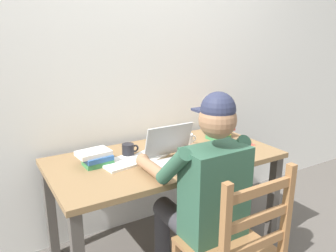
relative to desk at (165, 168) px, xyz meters
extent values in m
plane|color=#56514C|center=(0.00, 0.00, -0.63)|extent=(8.00, 8.00, 0.00)
cube|color=silver|center=(0.00, 0.46, 0.67)|extent=(6.00, 0.04, 2.60)
cube|color=olive|center=(0.00, 0.00, 0.07)|extent=(1.51, 0.76, 0.03)
cube|color=#4C4742|center=(0.71, -0.33, -0.29)|extent=(0.06, 0.06, 0.69)
cube|color=#4C4742|center=(-0.71, 0.33, -0.29)|extent=(0.06, 0.06, 0.69)
cube|color=#4C4742|center=(0.71, 0.33, -0.29)|extent=(0.06, 0.06, 0.69)
cube|color=#2D5642|center=(-0.03, -0.56, 0.08)|extent=(0.34, 0.20, 0.50)
sphere|color=#936B4C|center=(-0.03, -0.56, 0.47)|extent=(0.19, 0.19, 0.19)
sphere|color=#282D47|center=(-0.03, -0.56, 0.52)|extent=(0.17, 0.17, 0.17)
cube|color=#282D47|center=(-0.03, -0.48, 0.50)|extent=(0.13, 0.10, 0.01)
cylinder|color=#38383D|center=(-0.12, -0.36, -0.17)|extent=(0.13, 0.40, 0.13)
cylinder|color=#38383D|center=(0.06, -0.36, -0.17)|extent=(0.13, 0.40, 0.13)
cylinder|color=#38383D|center=(-0.12, -0.16, -0.40)|extent=(0.10, 0.10, 0.46)
cylinder|color=#38383D|center=(0.06, -0.16, -0.40)|extent=(0.10, 0.10, 0.46)
cylinder|color=#2D5642|center=(-0.23, -0.47, 0.23)|extent=(0.10, 0.25, 0.25)
cylinder|color=#936B4C|center=(-0.23, -0.24, 0.14)|extent=(0.07, 0.28, 0.07)
sphere|color=#936B4C|center=(-0.22, -0.10, 0.14)|extent=(0.08, 0.08, 0.08)
cylinder|color=#2D5642|center=(0.17, -0.47, 0.23)|extent=(0.10, 0.25, 0.25)
cylinder|color=#936B4C|center=(0.17, -0.24, 0.14)|extent=(0.07, 0.28, 0.07)
sphere|color=#936B4C|center=(0.16, -0.10, 0.14)|extent=(0.08, 0.08, 0.08)
cube|color=olive|center=(-0.03, -0.68, -0.18)|extent=(0.42, 0.42, 0.02)
cube|color=olive|center=(0.16, -0.87, 0.07)|extent=(0.04, 0.04, 0.48)
cube|color=olive|center=(-0.22, -0.87, 0.07)|extent=(0.04, 0.04, 0.48)
cube|color=olive|center=(-0.03, -0.87, -0.05)|extent=(0.36, 0.02, 0.04)
cube|color=olive|center=(-0.03, -0.87, 0.09)|extent=(0.36, 0.02, 0.04)
cube|color=olive|center=(-0.03, -0.87, 0.23)|extent=(0.36, 0.02, 0.04)
cube|color=#ADAFB2|center=(0.00, -0.19, 0.10)|extent=(0.33, 0.23, 0.02)
cube|color=silver|center=(0.00, -0.19, 0.11)|extent=(0.29, 0.17, 0.00)
cube|color=#ADAFB2|center=(0.00, -0.04, 0.21)|extent=(0.33, 0.07, 0.21)
cube|color=#99A8B2|center=(0.00, -0.04, 0.21)|extent=(0.29, 0.06, 0.18)
ellipsoid|color=#ADAFB2|center=(0.29, -0.23, 0.11)|extent=(0.06, 0.10, 0.03)
cylinder|color=white|center=(0.22, 0.07, 0.14)|extent=(0.09, 0.09, 0.10)
torus|color=white|center=(0.28, 0.07, 0.14)|extent=(0.05, 0.01, 0.05)
cylinder|color=black|center=(-0.22, 0.11, 0.13)|extent=(0.08, 0.08, 0.09)
torus|color=black|center=(-0.17, 0.11, 0.14)|extent=(0.05, 0.01, 0.05)
cube|color=#38844C|center=(0.54, 0.11, 0.10)|extent=(0.18, 0.14, 0.03)
cube|color=gold|center=(0.55, 0.12, 0.13)|extent=(0.15, 0.14, 0.03)
cube|color=#BC332D|center=(0.56, 0.11, 0.16)|extent=(0.20, 0.12, 0.02)
cube|color=#38844C|center=(-0.44, 0.07, 0.11)|extent=(0.17, 0.13, 0.03)
cube|color=#2D5B9E|center=(-0.44, 0.07, 0.14)|extent=(0.18, 0.14, 0.03)
cube|color=white|center=(-0.46, 0.09, 0.17)|extent=(0.21, 0.15, 0.03)
cube|color=white|center=(-0.03, -0.22, 0.09)|extent=(0.28, 0.22, 0.01)
cube|color=white|center=(-0.31, 0.02, 0.10)|extent=(0.26, 0.22, 0.02)
cube|color=white|center=(-0.08, 0.05, 0.09)|extent=(0.25, 0.24, 0.01)
cube|color=#C63D33|center=(0.61, -0.10, 0.09)|extent=(0.14, 0.10, 0.00)
camera|label=1|loc=(-1.04, -1.79, 0.89)|focal=35.48mm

